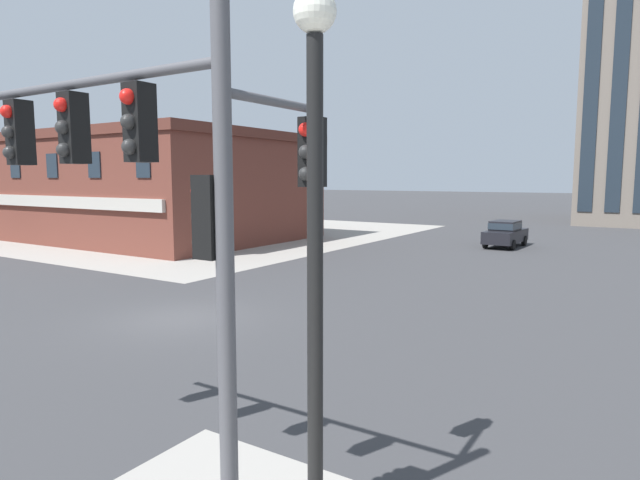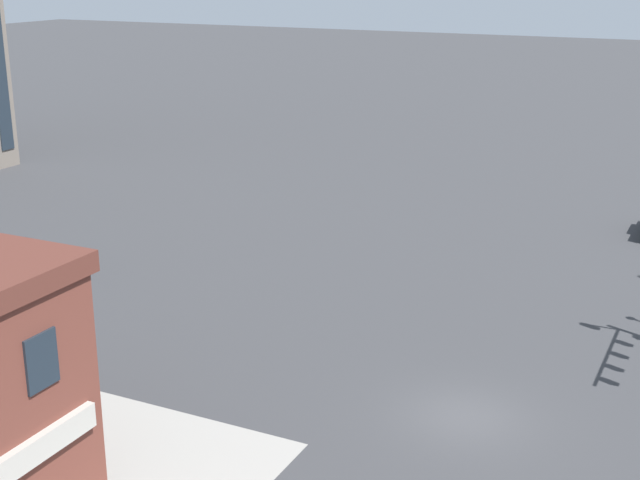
# 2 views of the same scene
# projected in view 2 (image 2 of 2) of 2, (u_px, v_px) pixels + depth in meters

# --- Properties ---
(ground_plane) EXTENTS (320.00, 320.00, 0.00)m
(ground_plane) POSITION_uv_depth(u_px,v_px,m) (465.00, 417.00, 30.31)
(ground_plane) COLOR #38383A
(car_main_southbound_near) EXTENTS (2.03, 4.47, 1.68)m
(car_main_southbound_near) POSITION_uv_depth(u_px,v_px,m) (28.00, 258.00, 43.54)
(car_main_southbound_near) COLOR black
(car_main_southbound_near) RESTS_ON ground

